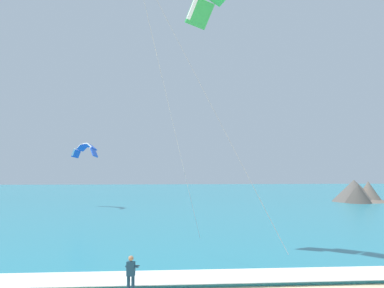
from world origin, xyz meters
The scene contains 5 objects.
sea centered at (0.00, 73.21, 0.10)m, with size 200.00×120.00×0.20m, color teal.
surf_foam centered at (0.00, 14.21, 0.22)m, with size 200.00×2.43×0.04m, color white.
kitesurfer centered at (-2.60, 12.27, 0.94)m, with size 0.60×0.60×1.69m.
kite_distant centered at (-11.71, 48.38, 8.15)m, with size 4.27×4.53×2.02m.
headland_right centered at (30.33, 55.51, 1.55)m, with size 9.25×8.79×3.75m.
Camera 1 is at (-1.26, -4.52, 5.34)m, focal length 35.91 mm.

